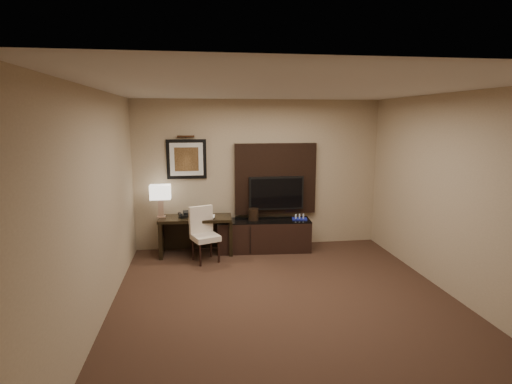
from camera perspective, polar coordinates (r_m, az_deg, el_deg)
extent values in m
cube|color=#372118|center=(5.36, 4.53, -15.74)|extent=(4.50, 5.00, 0.01)
cube|color=silver|center=(4.82, 5.01, 14.47)|extent=(4.50, 5.00, 0.01)
cube|color=tan|center=(7.34, 0.39, 2.55)|extent=(4.50, 0.01, 2.70)
cube|color=tan|center=(2.64, 17.24, -12.46)|extent=(4.50, 0.01, 2.70)
cube|color=tan|center=(4.93, -21.65, -2.10)|extent=(0.01, 5.00, 2.70)
cube|color=tan|center=(5.84, 26.80, -0.63)|extent=(0.01, 5.00, 2.70)
cube|color=black|center=(7.13, -8.57, -6.16)|extent=(1.28, 0.61, 0.67)
cube|color=black|center=(7.23, 1.12, -6.21)|extent=(1.69, 0.58, 0.57)
cube|color=black|center=(7.34, 2.78, 1.91)|extent=(1.50, 0.12, 1.30)
cube|color=black|center=(7.29, 2.91, -0.15)|extent=(1.00, 0.08, 0.60)
cube|color=black|center=(7.20, -9.89, 4.65)|extent=(0.70, 0.04, 0.70)
cylinder|color=#3A2112|center=(7.14, -10.00, 7.81)|extent=(0.04, 0.04, 0.30)
cube|color=#1854A1|center=(7.03, -8.12, -3.50)|extent=(0.26, 0.32, 0.02)
imported|color=beige|center=(6.97, -7.43, -2.63)|extent=(0.18, 0.04, 0.24)
cylinder|color=black|center=(7.14, -0.38, -3.19)|extent=(0.22, 0.22, 0.21)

